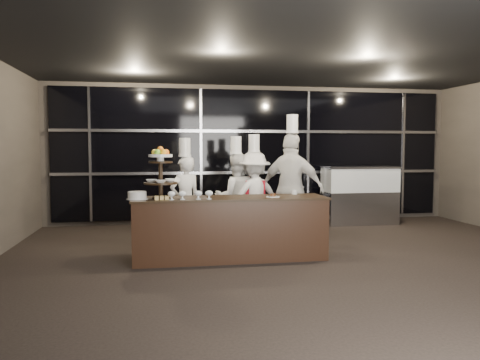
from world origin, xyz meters
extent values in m
plane|color=black|center=(0.00, 0.00, 0.00)|extent=(10.00, 10.00, 0.00)
plane|color=black|center=(0.00, 0.00, 3.00)|extent=(10.00, 10.00, 0.00)
plane|color=#473F38|center=(0.00, 5.00, 1.50)|extent=(9.00, 0.00, 9.00)
cube|color=black|center=(0.00, 4.94, 1.50)|extent=(8.60, 0.04, 2.80)
cube|color=#A5A5AA|center=(0.00, 4.89, 1.10)|extent=(8.60, 0.06, 0.06)
cube|color=#A5A5AA|center=(0.00, 4.89, 2.00)|extent=(8.60, 0.06, 0.06)
cube|color=#A5A5AA|center=(-3.50, 4.91, 1.50)|extent=(0.05, 0.05, 2.80)
cube|color=#A5A5AA|center=(-1.20, 4.91, 1.50)|extent=(0.05, 0.05, 2.80)
cube|color=#A5A5AA|center=(1.20, 4.91, 1.50)|extent=(0.05, 0.05, 2.80)
cube|color=#A5A5AA|center=(3.50, 4.91, 1.50)|extent=(0.05, 0.05, 2.80)
cube|color=black|center=(-1.07, 1.58, 0.45)|extent=(2.80, 0.70, 0.90)
cube|color=black|center=(-1.07, 1.58, 0.91)|extent=(2.84, 0.74, 0.03)
cylinder|color=black|center=(-2.07, 1.58, 0.94)|extent=(0.24, 0.24, 0.03)
cylinder|color=black|center=(-2.07, 1.58, 1.27)|extent=(0.06, 0.06, 0.70)
cylinder|color=black|center=(-2.07, 1.58, 1.14)|extent=(0.48, 0.48, 0.02)
cylinder|color=black|center=(-2.07, 1.58, 1.44)|extent=(0.34, 0.34, 0.02)
cylinder|color=white|center=(-2.07, 1.58, 1.48)|extent=(0.10, 0.10, 0.06)
cylinder|color=white|center=(-2.07, 1.58, 1.53)|extent=(0.34, 0.34, 0.04)
sphere|color=orange|center=(-1.99, 1.58, 1.58)|extent=(0.09, 0.09, 0.09)
sphere|color=#78A72B|center=(-2.03, 1.65, 1.58)|extent=(0.09, 0.09, 0.09)
sphere|color=orange|center=(-2.11, 1.65, 1.58)|extent=(0.09, 0.09, 0.09)
sphere|color=yellow|center=(-2.15, 1.58, 1.58)|extent=(0.09, 0.09, 0.09)
sphere|color=#77BD30|center=(-2.11, 1.51, 1.58)|extent=(0.09, 0.09, 0.09)
sphere|color=#FFA215|center=(-2.03, 1.51, 1.58)|extent=(0.09, 0.09, 0.09)
sphere|color=orange|center=(-2.07, 1.58, 1.62)|extent=(0.09, 0.09, 0.09)
imported|color=white|center=(-2.20, 1.64, 1.17)|extent=(0.16, 0.16, 0.04)
imported|color=white|center=(-1.94, 1.64, 1.18)|extent=(0.15, 0.15, 0.05)
imported|color=white|center=(-2.07, 1.46, 1.17)|extent=(0.16, 0.16, 0.04)
cylinder|color=silver|center=(-1.92, 1.36, 0.93)|extent=(0.07, 0.07, 0.01)
cylinder|color=silver|center=(-1.92, 1.36, 0.96)|extent=(0.02, 0.02, 0.05)
ellipsoid|color=silver|center=(-1.92, 1.36, 1.01)|extent=(0.11, 0.11, 0.08)
ellipsoid|color=#10D117|center=(-1.92, 1.36, 1.01)|extent=(0.08, 0.08, 0.05)
cylinder|color=silver|center=(-1.77, 1.36, 0.93)|extent=(0.07, 0.07, 0.01)
cylinder|color=silver|center=(-1.77, 1.36, 0.96)|extent=(0.02, 0.02, 0.05)
ellipsoid|color=silver|center=(-1.77, 1.36, 1.01)|extent=(0.11, 0.11, 0.08)
ellipsoid|color=red|center=(-1.77, 1.36, 1.01)|extent=(0.08, 0.08, 0.05)
cylinder|color=silver|center=(-1.55, 1.36, 0.93)|extent=(0.07, 0.07, 0.01)
cylinder|color=silver|center=(-1.55, 1.36, 0.96)|extent=(0.02, 0.02, 0.05)
ellipsoid|color=silver|center=(-1.55, 1.36, 1.01)|extent=(0.11, 0.11, 0.08)
ellipsoid|color=beige|center=(-1.55, 1.36, 1.01)|extent=(0.08, 0.08, 0.05)
cylinder|color=silver|center=(-1.40, 1.36, 0.93)|extent=(0.07, 0.07, 0.01)
cylinder|color=silver|center=(-1.40, 1.36, 0.96)|extent=(0.02, 0.02, 0.05)
ellipsoid|color=silver|center=(-1.40, 1.36, 1.01)|extent=(0.11, 0.11, 0.08)
ellipsoid|color=#482D17|center=(-1.40, 1.36, 1.01)|extent=(0.08, 0.08, 0.05)
cylinder|color=white|center=(-2.40, 1.53, 0.93)|extent=(0.30, 0.30, 0.01)
cylinder|color=silver|center=(-2.40, 1.53, 0.98)|extent=(0.26, 0.26, 0.10)
cube|color=#DAB66A|center=(-2.12, 1.38, 0.95)|extent=(0.05, 0.06, 0.05)
cube|color=#DAB66A|center=(-2.05, 1.38, 0.95)|extent=(0.05, 0.06, 0.05)
cube|color=#DAB66A|center=(-1.98, 1.38, 0.95)|extent=(0.05, 0.06, 0.05)
cube|color=#DAB66A|center=(-2.12, 1.45, 0.95)|extent=(0.05, 0.06, 0.05)
cube|color=#DAB66A|center=(-2.05, 1.45, 0.95)|extent=(0.05, 0.06, 0.05)
cube|color=#DAB66A|center=(-1.98, 1.45, 0.95)|extent=(0.05, 0.06, 0.05)
cylinder|color=white|center=(-0.45, 1.48, 0.93)|extent=(0.20, 0.20, 0.01)
cylinder|color=#4C2814|center=(-0.45, 1.48, 0.95)|extent=(0.08, 0.08, 0.04)
cylinder|color=white|center=(-0.02, 1.83, 0.96)|extent=(0.08, 0.08, 0.07)
cube|color=#A5A5AA|center=(2.17, 4.30, 0.35)|extent=(1.54, 0.66, 0.70)
cube|color=silver|center=(2.17, 4.30, 0.95)|extent=(1.54, 0.66, 0.50)
cube|color=#FFC67F|center=(2.17, 4.30, 0.95)|extent=(1.43, 0.55, 0.40)
cube|color=#A5A5AA|center=(2.17, 4.30, 1.22)|extent=(1.56, 0.68, 0.04)
imported|color=white|center=(-1.66, 2.65, 0.75)|extent=(0.65, 0.56, 1.50)
cylinder|color=white|center=(-1.66, 2.65, 1.65)|extent=(0.19, 0.19, 0.30)
cylinder|color=white|center=(-1.66, 2.65, 1.51)|extent=(0.21, 0.21, 0.03)
imported|color=white|center=(-0.77, 2.88, 0.77)|extent=(0.75, 0.59, 1.54)
cylinder|color=white|center=(-0.77, 2.88, 1.69)|extent=(0.19, 0.19, 0.30)
cylinder|color=white|center=(-0.77, 2.88, 1.55)|extent=(0.21, 0.21, 0.03)
imported|color=white|center=(-0.46, 2.79, 0.79)|extent=(1.14, 0.85, 1.57)
cylinder|color=white|center=(-0.46, 2.79, 1.72)|extent=(0.19, 0.19, 0.30)
cylinder|color=white|center=(-0.46, 2.79, 1.58)|extent=(0.21, 0.21, 0.03)
cube|color=#B70E1C|center=(-0.46, 2.67, 0.79)|extent=(0.34, 0.03, 0.59)
imported|color=silver|center=(0.12, 2.43, 0.95)|extent=(1.17, 1.03, 1.90)
cylinder|color=white|center=(0.12, 2.43, 2.05)|extent=(0.19, 0.19, 0.30)
cylinder|color=white|center=(0.12, 2.43, 1.90)|extent=(0.21, 0.21, 0.03)
camera|label=1|loc=(-2.08, -5.16, 1.65)|focal=35.00mm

